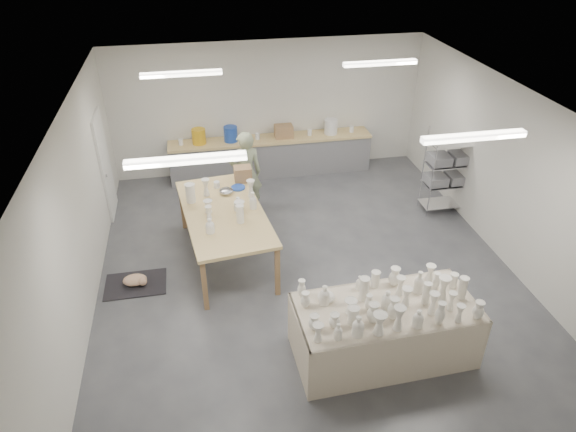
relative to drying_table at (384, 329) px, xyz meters
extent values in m
plane|color=#424449|center=(-0.62, 2.16, -0.47)|extent=(8.00, 8.00, 0.00)
cube|color=white|center=(-0.62, 2.16, 2.52)|extent=(7.00, 8.00, 0.02)
cube|color=silver|center=(-0.62, 6.16, 1.03)|extent=(7.00, 0.02, 3.00)
cube|color=silver|center=(-0.62, -1.84, 1.03)|extent=(7.00, 0.02, 3.00)
cube|color=silver|center=(-4.12, 2.16, 1.03)|extent=(0.02, 8.00, 3.00)
cube|color=silver|center=(2.88, 2.16, 1.03)|extent=(0.02, 8.00, 3.00)
cube|color=white|center=(-4.09, 4.76, 0.58)|extent=(0.05, 0.90, 2.10)
cube|color=white|center=(-2.42, 0.66, 2.47)|extent=(1.40, 0.12, 0.08)
cube|color=white|center=(1.18, 0.66, 2.47)|extent=(1.40, 0.12, 0.08)
cube|color=white|center=(-2.42, 4.16, 2.47)|extent=(1.40, 0.12, 0.08)
cube|color=white|center=(1.18, 4.16, 2.47)|extent=(1.40, 0.12, 0.08)
cube|color=tan|center=(-0.62, 5.84, 0.40)|extent=(4.60, 0.60, 0.06)
cube|color=slate|center=(-0.62, 5.84, -0.05)|extent=(4.60, 0.55, 0.84)
cylinder|color=gold|center=(-2.22, 5.84, 0.60)|extent=(0.30, 0.30, 0.34)
cylinder|color=#1F43A8|center=(-1.52, 5.84, 0.60)|extent=(0.30, 0.30, 0.34)
cylinder|color=white|center=(0.78, 5.84, 0.60)|extent=(0.30, 0.30, 0.34)
cube|color=#997A4A|center=(-0.32, 5.84, 0.57)|extent=(0.40, 0.30, 0.28)
cylinder|color=white|center=(-2.62, 5.84, 0.50)|extent=(0.10, 0.10, 0.14)
cylinder|color=white|center=(-0.92, 5.84, 0.50)|extent=(0.10, 0.10, 0.14)
cylinder|color=white|center=(0.28, 5.84, 0.50)|extent=(0.10, 0.10, 0.14)
cylinder|color=white|center=(1.28, 5.84, 0.50)|extent=(0.10, 0.10, 0.14)
cylinder|color=silver|center=(2.16, 3.34, 0.43)|extent=(0.02, 0.02, 1.80)
cylinder|color=silver|center=(3.00, 3.34, 0.43)|extent=(0.02, 0.02, 1.80)
cylinder|color=silver|center=(2.16, 3.78, 0.43)|extent=(0.02, 0.02, 1.80)
cylinder|color=silver|center=(3.00, 3.78, 0.43)|extent=(0.02, 0.02, 1.80)
cube|color=silver|center=(2.58, 3.56, -0.32)|extent=(0.88, 0.48, 0.02)
cube|color=silver|center=(2.58, 3.56, 0.13)|extent=(0.88, 0.48, 0.02)
cube|color=silver|center=(2.58, 3.56, 0.58)|extent=(0.88, 0.48, 0.02)
cube|color=silver|center=(2.58, 3.56, 1.03)|extent=(0.88, 0.48, 0.02)
cube|color=slate|center=(2.36, 3.56, 0.25)|extent=(0.38, 0.42, 0.18)
cube|color=slate|center=(2.80, 3.56, 0.25)|extent=(0.38, 0.42, 0.18)
cube|color=slate|center=(2.36, 3.56, 0.70)|extent=(0.38, 0.42, 0.18)
cube|color=slate|center=(2.80, 3.56, 0.70)|extent=(0.38, 0.42, 0.18)
cube|color=olive|center=(0.00, 0.01, -0.09)|extent=(2.21, 1.06, 0.76)
cube|color=#BFB093|center=(0.00, 0.01, 0.38)|extent=(2.49, 1.24, 0.03)
cube|color=#BFB093|center=(0.00, -0.55, -0.04)|extent=(2.45, 0.11, 0.86)
cube|color=#BFB093|center=(0.00, 0.57, -0.04)|extent=(2.45, 0.11, 0.86)
cube|color=tan|center=(-1.94, 2.71, 0.48)|extent=(1.60, 2.75, 0.06)
cube|color=olive|center=(-2.53, 1.48, -0.01)|extent=(0.08, 0.08, 0.92)
cube|color=olive|center=(-1.36, 1.48, -0.01)|extent=(0.08, 0.08, 0.92)
cube|color=olive|center=(-2.53, 3.95, -0.01)|extent=(0.08, 0.08, 0.92)
cube|color=olive|center=(-1.36, 3.95, -0.01)|extent=(0.08, 0.08, 0.92)
ellipsoid|color=silver|center=(-1.84, 3.31, 0.56)|extent=(0.26, 0.26, 0.12)
cylinder|color=#1F43A8|center=(-1.61, 3.47, 0.53)|extent=(0.26, 0.26, 0.03)
cylinder|color=white|center=(-1.99, 3.58, 0.57)|extent=(0.11, 0.11, 0.12)
cube|color=#997A4A|center=(-1.48, 3.76, 0.65)|extent=(0.32, 0.26, 0.28)
cube|color=black|center=(-3.52, 2.23, -0.46)|extent=(1.00, 0.70, 0.02)
ellipsoid|color=white|center=(-3.52, 2.23, -0.37)|extent=(0.46, 0.38, 0.17)
sphere|color=white|center=(-3.38, 2.14, -0.35)|extent=(0.14, 0.14, 0.14)
imported|color=gray|center=(-1.39, 4.21, 0.42)|extent=(0.69, 0.49, 1.77)
cylinder|color=red|center=(-1.39, 4.48, -0.15)|extent=(0.42, 0.42, 0.04)
cylinder|color=silver|center=(-1.24, 4.46, -0.31)|extent=(0.02, 0.02, 0.31)
cylinder|color=silver|center=(-1.44, 4.62, -0.31)|extent=(0.02, 0.02, 0.31)
cylinder|color=silver|center=(-1.48, 4.37, -0.31)|extent=(0.02, 0.02, 0.31)
camera|label=1|loc=(-2.28, -4.83, 5.03)|focal=32.00mm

